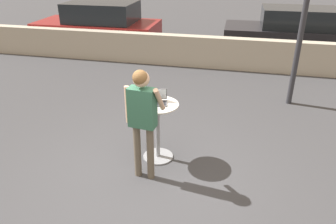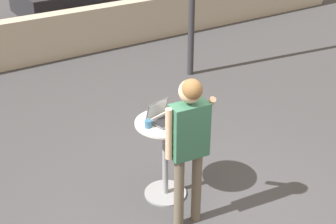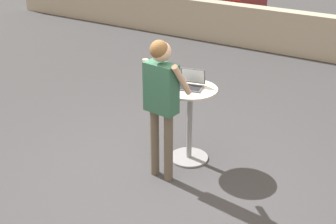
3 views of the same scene
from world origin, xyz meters
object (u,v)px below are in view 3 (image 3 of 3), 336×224
at_px(cafe_table, 190,117).
at_px(laptop, 191,83).
at_px(coffee_mug, 175,82).
at_px(standing_person, 161,93).

bearing_deg(cafe_table, laptop, 106.44).
height_order(coffee_mug, standing_person, standing_person).
height_order(cafe_table, laptop, laptop).
bearing_deg(coffee_mug, laptop, 11.33).
relative_size(cafe_table, laptop, 2.76).
bearing_deg(cafe_table, standing_person, -97.22).
relative_size(cafe_table, coffee_mug, 9.00).
bearing_deg(coffee_mug, cafe_table, 0.83).
bearing_deg(standing_person, coffee_mug, 105.29).
relative_size(coffee_mug, standing_person, 0.06).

